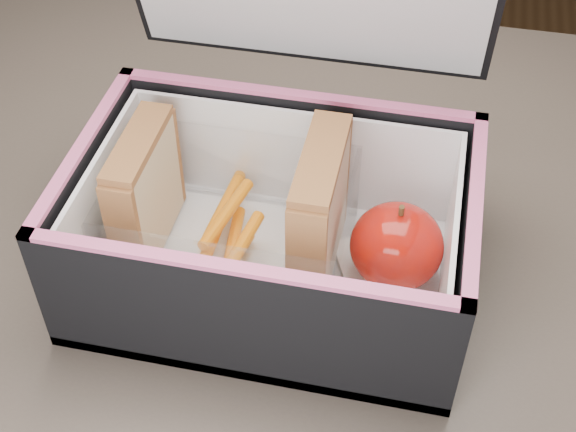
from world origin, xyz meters
TOP-DOWN VIEW (x-y plane):
  - kitchen_table at (0.00, 0.00)m, footprint 1.20×0.80m
  - lunch_bag at (0.00, -0.03)m, footprint 0.30×0.26m
  - plastic_tub at (-0.03, -0.03)m, footprint 0.18×0.13m
  - sandwich_left at (-0.10, -0.03)m, footprint 0.03×0.09m
  - sandwich_right at (0.04, -0.03)m, footprint 0.03×0.10m
  - carrot_sticks at (-0.04, -0.03)m, footprint 0.05×0.15m
  - paper_napkin at (0.10, -0.02)m, footprint 0.10×0.10m
  - red_apple at (0.10, -0.03)m, footprint 0.07×0.07m

SIDE VIEW (x-z plane):
  - kitchen_table at x=0.00m, z-range 0.28..1.03m
  - paper_napkin at x=0.10m, z-range 0.76..0.77m
  - carrot_sticks at x=-0.04m, z-range 0.77..0.80m
  - plastic_tub at x=-0.03m, z-range 0.76..0.84m
  - red_apple at x=0.10m, z-range 0.77..0.84m
  - lunch_bag at x=0.00m, z-range 0.67..0.97m
  - sandwich_left at x=-0.10m, z-range 0.77..0.87m
  - sandwich_right at x=0.04m, z-range 0.77..0.88m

